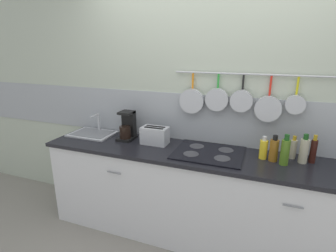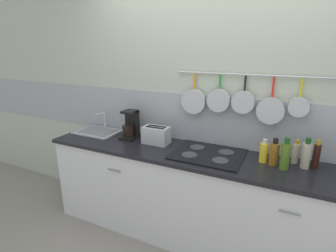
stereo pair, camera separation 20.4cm
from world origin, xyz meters
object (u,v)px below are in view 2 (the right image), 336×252
bottle_vinegar (306,155)px  bottle_hot_sauce (316,156)px  coffee_maker (131,126)px  bottle_dish_soap (274,153)px  bottle_olive_oil (264,152)px  bottle_cooking_wine (285,156)px  bottle_sesame_oil (296,153)px  toaster (156,135)px

bottle_vinegar → bottle_hot_sauce: size_ratio=1.04×
coffee_maker → bottle_dish_soap: size_ratio=1.30×
coffee_maker → bottle_hot_sauce: (1.71, 0.02, -0.02)m
bottle_olive_oil → bottle_cooking_wine: 0.18m
bottle_cooking_wine → bottle_sesame_oil: size_ratio=1.28×
bottle_cooking_wine → bottle_vinegar: bearing=32.6°
bottle_dish_soap → bottle_cooking_wine: bearing=-29.7°
bottle_dish_soap → bottle_vinegar: size_ratio=0.91×
bottle_cooking_wine → bottle_hot_sauce: size_ratio=1.08×
bottle_sesame_oil → bottle_hot_sauce: (0.15, -0.04, 0.02)m
toaster → bottle_hot_sauce: size_ratio=1.15×
coffee_maker → bottle_dish_soap: 1.41m
coffee_maker → bottle_hot_sauce: coffee_maker is taller
coffee_maker → toaster: 0.33m
coffee_maker → bottle_cooking_wine: coffee_maker is taller
bottle_olive_oil → bottle_vinegar: bearing=4.6°
toaster → bottle_sesame_oil: (1.24, 0.09, 0.00)m
bottle_vinegar → bottle_hot_sauce: 0.08m
bottle_hot_sauce → bottle_dish_soap: bearing=-165.4°
bottle_cooking_wine → bottle_sesame_oil: (0.07, 0.16, -0.02)m
toaster → bottle_dish_soap: (1.09, -0.02, 0.01)m
coffee_maker → bottle_sesame_oil: 1.57m
bottle_sesame_oil → bottle_vinegar: bearing=-42.4°
coffee_maker → toaster: bearing=-6.4°
coffee_maker → bottle_hot_sauce: 1.71m
bottle_sesame_oil → bottle_vinegar: bottle_vinegar is taller
bottle_cooking_wine → bottle_sesame_oil: bearing=65.5°
toaster → bottle_sesame_oil: size_ratio=1.37×
bottle_cooking_wine → coffee_maker: bearing=175.9°
bottle_olive_oil → bottle_dish_soap: (0.08, -0.02, 0.01)m
coffee_maker → bottle_hot_sauce: bearing=0.6°
bottle_cooking_wine → bottle_hot_sauce: bearing=29.7°
bottle_olive_oil → bottle_dish_soap: size_ratio=0.88×
coffee_maker → bottle_sesame_oil: bearing=2.0°
toaster → bottle_olive_oil: bottle_olive_oil is taller
bottle_dish_soap → coffee_maker: bearing=177.6°
coffee_maker → toaster: (0.32, -0.04, -0.04)m
coffee_maker → bottle_sesame_oil: (1.57, 0.05, -0.03)m
bottle_sesame_oil → bottle_cooking_wine: bearing=-114.5°
toaster → bottle_sesame_oil: 1.25m
coffee_maker → bottle_cooking_wine: (1.49, -0.11, -0.01)m
bottle_olive_oil → coffee_maker: bearing=178.3°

